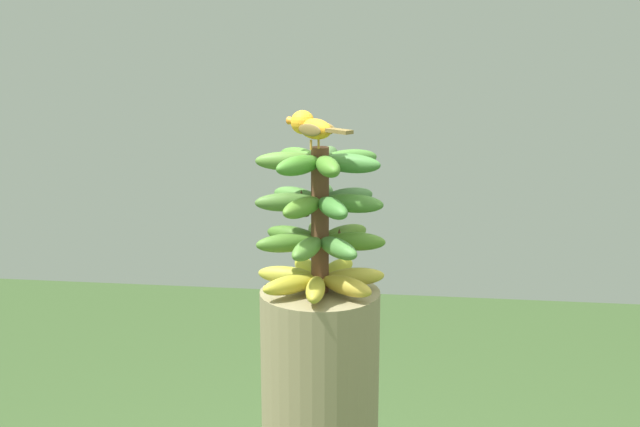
# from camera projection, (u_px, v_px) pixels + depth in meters

# --- Properties ---
(banana_bunch) EXTENTS (0.30, 0.30, 0.34)m
(banana_bunch) POSITION_uv_depth(u_px,v_px,m) (320.00, 221.00, 1.79)
(banana_bunch) COLOR brown
(banana_bunch) RESTS_ON banana_tree
(perched_bird) EXTENTS (0.14, 0.16, 0.08)m
(perched_bird) POSITION_uv_depth(u_px,v_px,m) (311.00, 126.00, 1.72)
(perched_bird) COLOR #C68933
(perched_bird) RESTS_ON banana_bunch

